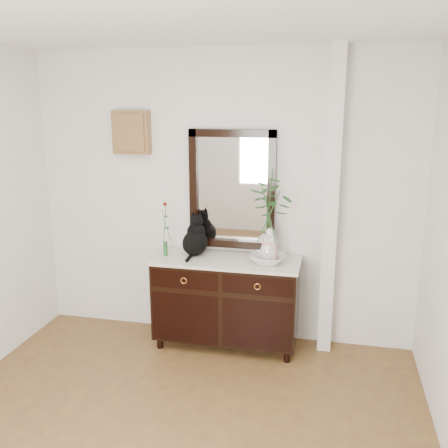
% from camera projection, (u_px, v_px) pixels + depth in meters
% --- Properties ---
extents(wall_back, '(3.60, 0.04, 2.70)m').
position_uv_depth(wall_back, '(222.00, 199.00, 4.64)').
color(wall_back, white).
rests_on(wall_back, ground).
extents(pilaster, '(0.12, 0.20, 2.70)m').
position_uv_depth(pilaster, '(331.00, 205.00, 4.35)').
color(pilaster, white).
rests_on(pilaster, ground).
extents(sideboard, '(1.33, 0.52, 0.82)m').
position_uv_depth(sideboard, '(226.00, 298.00, 4.59)').
color(sideboard, black).
rests_on(sideboard, ground).
extents(wall_mirror, '(0.80, 0.06, 1.10)m').
position_uv_depth(wall_mirror, '(232.00, 190.00, 4.58)').
color(wall_mirror, black).
rests_on(wall_mirror, wall_back).
extents(key_cabinet, '(0.35, 0.10, 0.40)m').
position_uv_depth(key_cabinet, '(132.00, 132.00, 4.63)').
color(key_cabinet, brown).
rests_on(key_cabinet, wall_back).
extents(cat, '(0.28, 0.33, 0.37)m').
position_uv_depth(cat, '(195.00, 235.00, 4.59)').
color(cat, black).
rests_on(cat, sideboard).
extents(lotus_bowl, '(0.32, 0.32, 0.08)m').
position_uv_depth(lotus_bowl, '(268.00, 259.00, 4.38)').
color(lotus_bowl, white).
rests_on(lotus_bowl, sideboard).
extents(vase_branches, '(0.46, 0.46, 0.84)m').
position_uv_depth(vase_branches, '(269.00, 214.00, 4.28)').
color(vase_branches, silver).
rests_on(vase_branches, lotus_bowl).
extents(bud_vase_rose, '(0.08, 0.08, 0.51)m').
position_uv_depth(bud_vase_rose, '(165.00, 228.00, 4.54)').
color(bud_vase_rose, '#265F2A').
rests_on(bud_vase_rose, sideboard).
extents(ginger_jar, '(0.13, 0.13, 0.32)m').
position_uv_depth(ginger_jar, '(270.00, 245.00, 4.37)').
color(ginger_jar, white).
rests_on(ginger_jar, sideboard).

